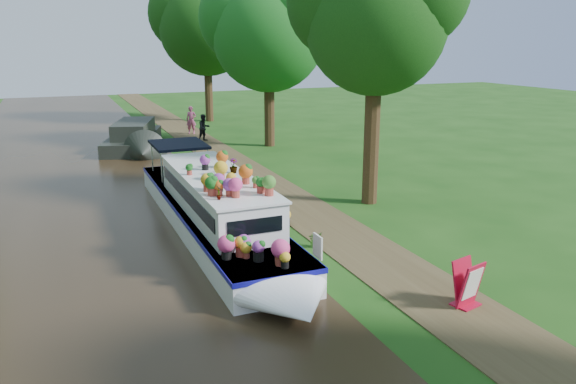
{
  "coord_description": "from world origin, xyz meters",
  "views": [
    {
      "loc": [
        -6.44,
        -13.91,
        5.68
      ],
      "look_at": [
        -0.21,
        1.04,
        1.3
      ],
      "focal_mm": 35.0,
      "sensor_mm": 36.0,
      "label": 1
    }
  ],
  "objects": [
    {
      "name": "verge_plant",
      "position": [
        0.05,
        -0.34,
        0.23
      ],
      "size": [
        0.49,
        0.45,
        0.45
      ],
      "primitive_type": "imported",
      "rotation": [
        0.0,
        0.0,
        0.27
      ],
      "color": "#36661E",
      "rests_on": "ground"
    },
    {
      "name": "tree_near_far",
      "position": [
        3.98,
        26.09,
        7.05
      ],
      "size": [
        7.59,
        7.26,
        10.3
      ],
      "color": "#312010",
      "rests_on": "ground"
    },
    {
      "name": "canal_water",
      "position": [
        -6.0,
        0.0,
        0.01
      ],
      "size": [
        10.0,
        100.0,
        0.02
      ],
      "primitive_type": "cube",
      "color": "black",
      "rests_on": "ground"
    },
    {
      "name": "sandwich_board",
      "position": [
        1.55,
        -4.99,
        0.49
      ],
      "size": [
        0.69,
        0.66,
        1.03
      ],
      "rotation": [
        0.0,
        0.0,
        0.26
      ],
      "color": "#B40C2B",
      "rests_on": "towpath"
    },
    {
      "name": "second_boat",
      "position": [
        -2.58,
        16.99,
        0.6
      ],
      "size": [
        4.14,
        8.13,
        1.48
      ],
      "rotation": [
        0.0,
        0.0,
        -0.31
      ],
      "color": "black",
      "rests_on": "canal_water"
    },
    {
      "name": "pedestrian_dark",
      "position": [
        1.5,
        17.77,
        0.8
      ],
      "size": [
        0.92,
        0.82,
        1.55
      ],
      "primitive_type": "imported",
      "rotation": [
        0.0,
        0.0,
        0.38
      ],
      "color": "black",
      "rests_on": "towpath"
    },
    {
      "name": "towpath",
      "position": [
        1.2,
        0.0,
        0.01
      ],
      "size": [
        2.2,
        100.0,
        0.03
      ],
      "primitive_type": "cube",
      "color": "#42371F",
      "rests_on": "ground"
    },
    {
      "name": "tree_near_mid",
      "position": [
        4.48,
        15.08,
        6.44
      ],
      "size": [
        6.9,
        6.6,
        9.4
      ],
      "color": "#312010",
      "rests_on": "ground"
    },
    {
      "name": "tree_near_overhang",
      "position": [
        3.79,
        3.06,
        6.6
      ],
      "size": [
        5.52,
        5.28,
        8.99
      ],
      "color": "#312010",
      "rests_on": "ground"
    },
    {
      "name": "ground",
      "position": [
        0.0,
        0.0,
        0.0
      ],
      "size": [
        100.0,
        100.0,
        0.0
      ],
      "primitive_type": "plane",
      "color": "#184210",
      "rests_on": "ground"
    },
    {
      "name": "pedestrian_pink",
      "position": [
        1.42,
        20.66,
        0.89
      ],
      "size": [
        0.73,
        0.62,
        1.71
      ],
      "primitive_type": "imported",
      "rotation": [
        0.0,
        0.0,
        -0.4
      ],
      "color": "#D35773",
      "rests_on": "towpath"
    },
    {
      "name": "plant_boat",
      "position": [
        -2.25,
        1.65,
        0.85
      ],
      "size": [
        2.29,
        13.52,
        2.3
      ],
      "color": "white",
      "rests_on": "canal_water"
    }
  ]
}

